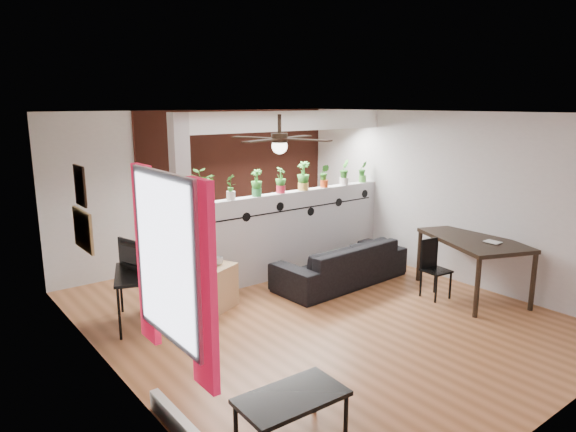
{
  "coord_description": "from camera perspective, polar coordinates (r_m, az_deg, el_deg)",
  "views": [
    {
      "loc": [
        -4.16,
        -4.76,
        2.72
      ],
      "look_at": [
        0.02,
        0.6,
        1.22
      ],
      "focal_mm": 32.0,
      "sensor_mm": 36.0,
      "label": 1
    }
  ],
  "objects": [
    {
      "name": "room_shell",
      "position": [
        6.48,
        3.15,
        -0.21
      ],
      "size": [
        6.3,
        7.1,
        2.9
      ],
      "color": "brown",
      "rests_on": "ground"
    },
    {
      "name": "partition_wall",
      "position": [
        8.24,
        0.46,
        -1.89
      ],
      "size": [
        3.6,
        0.18,
        1.35
      ],
      "primitive_type": "cube",
      "color": "#BCBCC1",
      "rests_on": "ground"
    },
    {
      "name": "ceiling_header",
      "position": [
        7.99,
        0.48,
        10.54
      ],
      "size": [
        3.6,
        0.18,
        0.3
      ],
      "primitive_type": "cube",
      "color": "white",
      "rests_on": "room_shell"
    },
    {
      "name": "pier_column",
      "position": [
        7.11,
        -11.71,
        0.69
      ],
      "size": [
        0.22,
        0.2,
        2.6
      ],
      "primitive_type": "cube",
      "color": "#BCBCC1",
      "rests_on": "ground"
    },
    {
      "name": "brick_panel",
      "position": [
        9.29,
        -5.18,
        3.64
      ],
      "size": [
        3.9,
        0.05,
        2.6
      ],
      "primitive_type": "cube",
      "color": "#A74530",
      "rests_on": "ground"
    },
    {
      "name": "vine_decal",
      "position": [
        8.08,
        0.88,
        0.76
      ],
      "size": [
        3.31,
        0.01,
        0.3
      ],
      "color": "black",
      "rests_on": "partition_wall"
    },
    {
      "name": "window_assembly",
      "position": [
        4.09,
        -13.13,
        -5.1
      ],
      "size": [
        0.09,
        1.3,
        1.55
      ],
      "color": "white",
      "rests_on": "room_shell"
    },
    {
      "name": "baseboard_heater",
      "position": [
        4.71,
        -12.03,
        -21.75
      ],
      "size": [
        0.08,
        1.0,
        0.18
      ],
      "primitive_type": "cube",
      "color": "silver",
      "rests_on": "ground"
    },
    {
      "name": "corkboard",
      "position": [
        6.08,
        -21.82,
        -1.45
      ],
      "size": [
        0.03,
        0.6,
        0.45
      ],
      "primitive_type": "cube",
      "color": "#9B7C4B",
      "rests_on": "room_shell"
    },
    {
      "name": "framed_art",
      "position": [
        5.94,
        -22.09,
        3.14
      ],
      "size": [
        0.03,
        0.34,
        0.44
      ],
      "color": "#8C7259",
      "rests_on": "room_shell"
    },
    {
      "name": "ceiling_fan",
      "position": [
        5.6,
        -0.95,
        8.32
      ],
      "size": [
        1.19,
        1.19,
        0.43
      ],
      "color": "black",
      "rests_on": "room_shell"
    },
    {
      "name": "potted_plant_0",
      "position": [
        7.2,
        -9.46,
        3.34
      ],
      "size": [
        0.31,
        0.3,
        0.47
      ],
      "color": "red",
      "rests_on": "partition_wall"
    },
    {
      "name": "potted_plant_1",
      "position": [
        7.43,
        -6.39,
        3.34
      ],
      "size": [
        0.22,
        0.2,
        0.37
      ],
      "color": "white",
      "rests_on": "partition_wall"
    },
    {
      "name": "potted_plant_2",
      "position": [
        7.67,
        -3.51,
        3.79
      ],
      "size": [
        0.25,
        0.26,
        0.4
      ],
      "color": "#328B44",
      "rests_on": "partition_wall"
    },
    {
      "name": "potted_plant_3",
      "position": [
        7.93,
        -0.82,
        4.08
      ],
      "size": [
        0.25,
        0.24,
        0.4
      ],
      "color": "red",
      "rests_on": "partition_wall"
    },
    {
      "name": "potted_plant_4",
      "position": [
        8.2,
        1.71,
        4.58
      ],
      "size": [
        0.29,
        0.3,
        0.46
      ],
      "color": "#E5B651",
      "rests_on": "partition_wall"
    },
    {
      "name": "potted_plant_5",
      "position": [
        8.5,
        4.06,
        4.56
      ],
      "size": [
        0.23,
        0.24,
        0.38
      ],
      "color": "#D64419",
      "rests_on": "partition_wall"
    },
    {
      "name": "potted_plant_6",
      "position": [
        8.8,
        6.26,
        4.94
      ],
      "size": [
        0.28,
        0.27,
        0.43
      ],
      "color": "silver",
      "rests_on": "partition_wall"
    },
    {
      "name": "potted_plant_7",
      "position": [
        9.13,
        8.3,
        4.97
      ],
      "size": [
        0.21,
        0.19,
        0.37
      ],
      "color": "#479737",
      "rests_on": "partition_wall"
    },
    {
      "name": "sofa",
      "position": [
        7.94,
        5.89,
        -5.3
      ],
      "size": [
        2.11,
        0.91,
        0.61
      ],
      "primitive_type": "imported",
      "rotation": [
        0.0,
        0.0,
        3.19
      ],
      "color": "black",
      "rests_on": "ground"
    },
    {
      "name": "cube_shelf",
      "position": [
        7.06,
        -8.06,
        -7.74
      ],
      "size": [
        0.62,
        0.59,
        0.59
      ],
      "primitive_type": "cube",
      "rotation": [
        0.0,
        0.0,
        0.42
      ],
      "color": "tan",
      "rests_on": "ground"
    },
    {
      "name": "cup",
      "position": [
        6.97,
        -7.79,
        -4.95
      ],
      "size": [
        0.17,
        0.17,
        0.11
      ],
      "primitive_type": "imported",
      "rotation": [
        0.0,
        0.0,
        0.32
      ],
      "color": "gray",
      "rests_on": "cube_shelf"
    },
    {
      "name": "computer_desk",
      "position": [
        6.67,
        -16.55,
        -6.52
      ],
      "size": [
        0.8,
        1.04,
        0.67
      ],
      "color": "black",
      "rests_on": "ground"
    },
    {
      "name": "monitor",
      "position": [
        6.75,
        -17.11,
        -4.86
      ],
      "size": [
        0.35,
        0.15,
        0.2
      ],
      "primitive_type": "imported",
      "rotation": [
        0.0,
        0.0,
        1.83
      ],
      "color": "black",
      "rests_on": "computer_desk"
    },
    {
      "name": "office_chair",
      "position": [
        6.96,
        -12.63,
        -6.86
      ],
      "size": [
        0.56,
        0.57,
        1.03
      ],
      "color": "black",
      "rests_on": "ground"
    },
    {
      "name": "dining_table",
      "position": [
        7.77,
        19.93,
        -2.97
      ],
      "size": [
        1.45,
        1.78,
        0.84
      ],
      "color": "black",
      "rests_on": "ground"
    },
    {
      "name": "book",
      "position": [
        7.51,
        21.5,
        -2.81
      ],
      "size": [
        0.16,
        0.21,
        0.02
      ],
      "primitive_type": "imported",
      "rotation": [
        0.0,
        0.0,
        0.01
      ],
      "color": "gray",
      "rests_on": "dining_table"
    },
    {
      "name": "folding_chair",
      "position": [
        7.59,
        15.77,
        -5.04
      ],
      "size": [
        0.38,
        0.38,
        0.84
      ],
      "color": "black",
      "rests_on": "ground"
    },
    {
      "name": "coffee_table",
      "position": [
        4.4,
        0.42,
        -19.77
      ],
      "size": [
        0.91,
        0.53,
        0.42
      ],
      "color": "black",
      "rests_on": "ground"
    }
  ]
}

